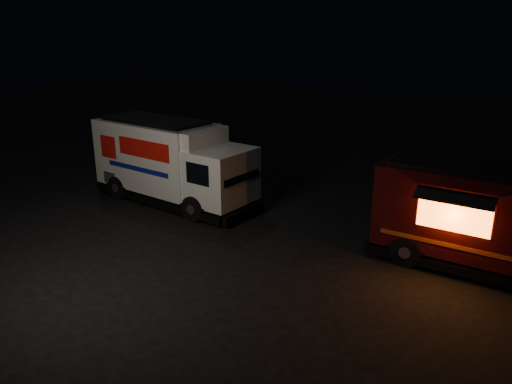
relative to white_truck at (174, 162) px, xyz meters
The scene contains 3 objects.
ground 4.78m from the white_truck, 46.75° to the right, with size 80.00×80.00×0.00m, color black.
white_truck is the anchor object (origin of this frame).
red_truck 10.92m from the white_truck, ahead, with size 6.18×2.27×2.87m, color #3A0B0A, non-canonical shape.
Camera 1 is at (8.59, -10.82, 6.40)m, focal length 35.00 mm.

